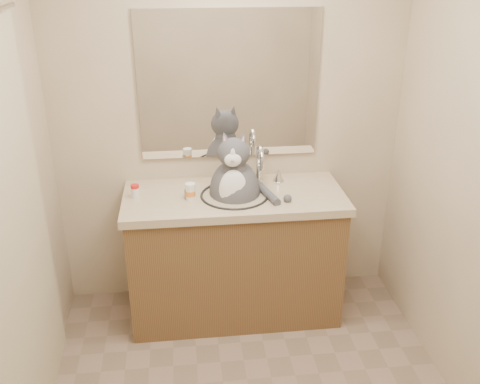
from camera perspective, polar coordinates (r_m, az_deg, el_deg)
The scene contains 8 objects.
room at distance 2.22m, azimuth 1.96°, elevation -2.29°, with size 2.22×2.52×2.42m.
vanity at distance 3.43m, azimuth -0.59°, elevation -6.41°, with size 1.34×0.59×1.12m.
mirror at distance 3.30m, azimuth -1.18°, elevation 11.28°, with size 1.10×0.02×0.90m, color white.
shower_curtain at distance 2.49m, azimuth -23.31°, elevation -5.82°, with size 0.02×1.30×1.93m.
cat at distance 3.23m, azimuth -0.56°, elevation 0.44°, with size 0.43×0.41×0.62m.
pill_bottle_redcap at distance 3.23m, azimuth -11.11°, elevation 0.08°, with size 0.06×0.06×0.08m.
pill_bottle_orange at distance 3.16m, azimuth -5.31°, elevation 0.02°, with size 0.07×0.07×0.10m.
grey_canister at distance 3.18m, azimuth -5.61°, elevation -0.24°, with size 0.05×0.05×0.06m.
Camera 1 is at (-0.31, -1.96, 2.20)m, focal length 40.00 mm.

